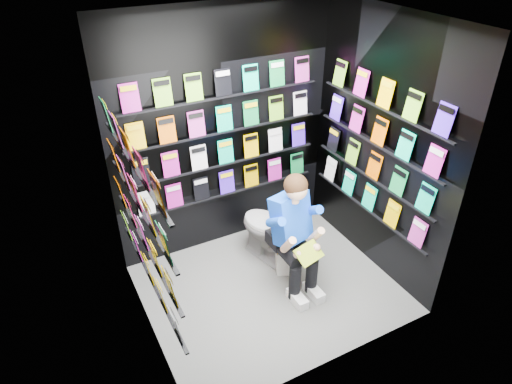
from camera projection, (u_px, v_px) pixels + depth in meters
floor at (269, 288)px, 4.62m from camera, size 2.40×2.40×0.00m
ceiling at (275, 20)px, 3.25m from camera, size 2.40×2.40×0.00m
wall_back at (224, 135)px, 4.69m from camera, size 2.40×0.04×2.60m
wall_front at (342, 241)px, 3.19m from camera, size 2.40×0.04×2.60m
wall_left at (135, 215)px, 3.46m from camera, size 0.04×2.00×2.60m
wall_right at (379, 149)px, 4.42m from camera, size 0.04×2.00×2.60m
comics_back at (225, 135)px, 4.66m from camera, size 2.10×0.06×1.37m
comics_left at (138, 213)px, 3.47m from camera, size 0.06×1.70×1.37m
comics_right at (377, 149)px, 4.40m from camera, size 0.06×1.70×1.37m
toilet at (270, 230)px, 4.86m from camera, size 0.58×0.83×0.73m
longbox at (285, 255)px, 4.86m from camera, size 0.33×0.40×0.27m
longbox_lid at (285, 244)px, 4.79m from camera, size 0.35×0.43×0.03m
reader at (290, 218)px, 4.36m from camera, size 0.66×0.83×1.35m
held_comic at (309, 253)px, 4.20m from camera, size 0.30×0.22×0.12m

